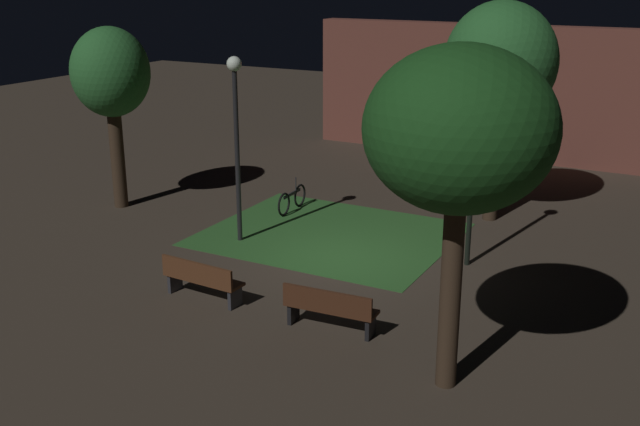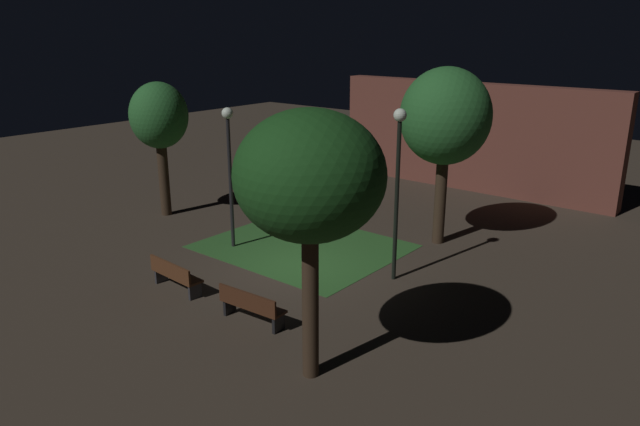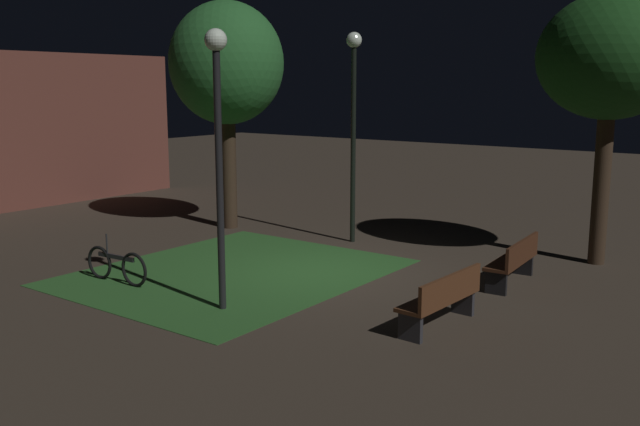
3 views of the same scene
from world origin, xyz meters
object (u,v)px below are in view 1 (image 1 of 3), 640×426
tree_back_left (500,64)px  lamp_post_near_wall (236,118)px  tree_lawn_side (111,75)px  lamp_post_path_center (476,124)px  tree_tall_center (460,132)px  bicycle (292,199)px  bench_front_right (330,308)px  bench_front_left (201,278)px

tree_back_left → lamp_post_near_wall: bearing=-137.4°
tree_lawn_side → tree_back_left: bearing=21.8°
tree_back_left → lamp_post_path_center: 3.71m
tree_tall_center → bicycle: tree_tall_center is taller
bench_front_right → lamp_post_near_wall: 6.10m
bench_front_left → lamp_post_path_center: 6.79m
tree_back_left → bench_front_left: bearing=-114.8°
tree_lawn_side → lamp_post_near_wall: 4.75m
tree_back_left → tree_lawn_side: 10.48m
bench_front_right → bicycle: size_ratio=1.12×
tree_back_left → bicycle: bearing=-159.3°
bicycle → tree_tall_center: bearing=-44.8°
bench_front_right → bicycle: bearing=125.6°
tree_back_left → bicycle: (-5.14, -1.94, -3.87)m
tree_lawn_side → lamp_post_path_center: (10.22, 0.32, -0.46)m
tree_lawn_side → lamp_post_near_wall: size_ratio=1.11×
tree_back_left → lamp_post_near_wall: size_ratio=1.27×
bench_front_left → lamp_post_path_center: size_ratio=0.37×
tree_back_left → lamp_post_near_wall: (-5.07, -4.66, -1.10)m
bench_front_right → lamp_post_path_center: bearing=74.5°
bench_front_right → tree_tall_center: tree_tall_center is taller
tree_lawn_side → lamp_post_path_center: size_ratio=1.03×
lamp_post_near_wall → tree_back_left: bearing=42.6°
bench_front_right → bench_front_left: bearing=-180.0°
lamp_post_path_center → bench_front_right: bearing=-105.5°
tree_lawn_side → lamp_post_near_wall: tree_lawn_side is taller
lamp_post_path_center → bicycle: (-5.64, 1.62, -2.96)m
tree_tall_center → bicycle: size_ratio=3.40×
bench_front_left → tree_tall_center: (5.56, -0.80, 3.76)m
tree_tall_center → lamp_post_path_center: tree_tall_center is taller
lamp_post_path_center → lamp_post_near_wall: 5.69m
tree_back_left → lamp_post_path_center: size_ratio=1.18×
bench_front_left → bicycle: bicycle is taller
bench_front_left → bench_front_right: bearing=0.0°
lamp_post_path_center → tree_lawn_side: bearing=-178.2°
lamp_post_path_center → bicycle: 6.57m
tree_tall_center → lamp_post_path_center: 5.56m
tree_lawn_side → bicycle: bearing=23.0°
lamp_post_path_center → bicycle: size_ratio=3.00×
tree_tall_center → lamp_post_path_center: (-1.34, 5.31, -0.94)m
bench_front_left → bench_front_right: (2.98, 0.00, 0.00)m
bench_front_right → tree_lawn_side: 10.43m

